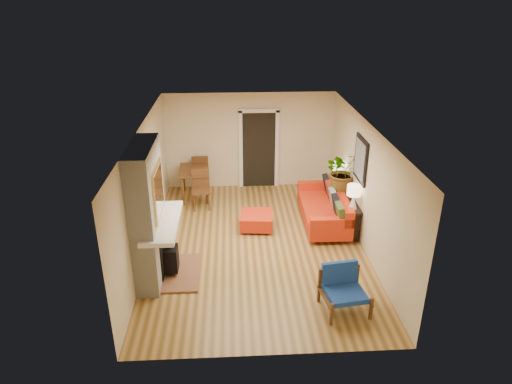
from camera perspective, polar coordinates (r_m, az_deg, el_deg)
room_shell at (r=11.80m, az=2.26°, el=5.28°), size 6.50×6.50×6.50m
fireplace at (r=8.52m, az=-13.11°, el=-3.04°), size 1.09×1.68×2.60m
sofa at (r=10.72m, az=8.84°, el=-1.98°), size 0.97×2.20×0.86m
ottoman at (r=10.42m, az=0.05°, el=-3.51°), size 0.79×0.79×0.37m
blue_chair at (r=8.04m, az=10.82°, el=-11.48°), size 0.83×0.82×0.77m
dining_table at (r=11.90m, az=-7.34°, el=2.17°), size 0.83×1.82×0.97m
console_table at (r=10.65m, az=10.98°, el=-1.14°), size 0.34×1.85×0.72m
lamp_near at (r=9.85m, az=12.12°, el=-0.27°), size 0.30×0.30×0.54m
lamp_far at (r=11.09m, az=10.34°, el=2.68°), size 0.30×0.30×0.54m
houseplant at (r=10.66m, az=10.84°, el=2.59°), size 1.05×0.97×0.97m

